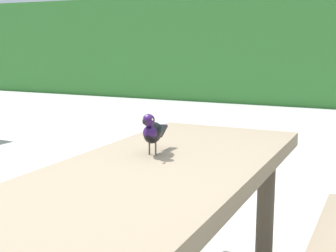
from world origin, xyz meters
TOP-DOWN VIEW (x-y plane):
  - picnic_table_foreground at (-0.05, 0.14)m, footprint 1.68×1.80m
  - bird_grackle at (-0.15, 0.25)m, footprint 0.09×0.29m

SIDE VIEW (x-z plane):
  - picnic_table_foreground at x=-0.05m, z-range 0.19..0.93m
  - bird_grackle at x=-0.15m, z-range 0.75..0.94m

